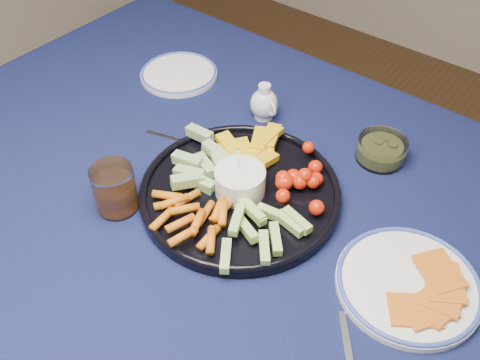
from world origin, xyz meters
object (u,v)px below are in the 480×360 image
Objects in this scene: crudite_platter at (239,189)px; cheese_plate at (409,283)px; creamer_pitcher at (264,104)px; pickle_bowl at (381,151)px; juice_tumbler at (115,191)px; dining_table at (259,242)px; side_plate_extra at (179,73)px.

cheese_plate is at bearing 2.01° from crudite_platter.
cheese_plate is at bearing -25.51° from creamer_pitcher.
juice_tumbler reaches higher than pickle_bowl.
creamer_pitcher reaches higher than cheese_plate.
juice_tumbler reaches higher than dining_table.
crudite_platter is 0.32m from pickle_bowl.
dining_table is 17.57× the size of juice_tumbler.
juice_tumbler is (-0.16, -0.16, 0.02)m from crudite_platter.
creamer_pitcher is 0.40m from juice_tumbler.
cheese_plate is 2.54× the size of juice_tumbler.
pickle_bowl is at bearing 53.18° from juice_tumbler.
dining_table is 0.51m from side_plate_extra.
juice_tumbler is at bearing -61.61° from side_plate_extra.
cheese_plate is 0.55m from juice_tumbler.
juice_tumbler is at bearing -97.32° from creamer_pitcher.
dining_table is at bearing -7.79° from crudite_platter.
side_plate_extra is (-0.44, 0.24, 0.10)m from dining_table.
crudite_platter reaches higher than side_plate_extra.
crudite_platter is at bearing -31.75° from side_plate_extra.
cheese_plate reaches higher than side_plate_extra.
pickle_bowl is 0.54m from side_plate_extra.
cheese_plate is (0.47, -0.22, -0.02)m from creamer_pitcher.
crudite_platter is 3.80× the size of pickle_bowl.
juice_tumbler reaches higher than creamer_pitcher.
crudite_platter reaches higher than juice_tumbler.
dining_table is 0.12m from crudite_platter.
side_plate_extra is (-0.54, -0.04, -0.01)m from pickle_bowl.
side_plate_extra is at bearing -176.06° from pickle_bowl.
cheese_plate is at bearing -16.95° from side_plate_extra.
crudite_platter is 4.48× the size of creamer_pitcher.
creamer_pitcher is (-0.17, 0.24, 0.13)m from dining_table.
crudite_platter reaches higher than dining_table.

